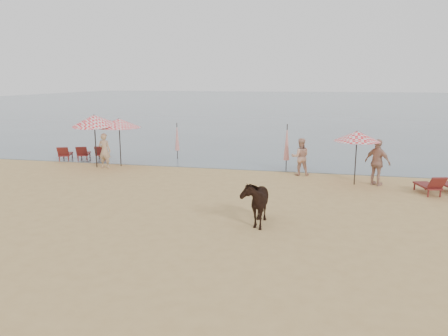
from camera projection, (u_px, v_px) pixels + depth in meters
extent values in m
plane|color=tan|center=(183.00, 244.00, 11.73)|extent=(120.00, 120.00, 0.00)
cube|color=#51606B|center=(305.00, 101.00, 88.22)|extent=(160.00, 140.00, 0.06)
cube|color=maroon|center=(66.00, 154.00, 24.02)|extent=(0.98, 1.35, 0.07)
cube|color=maroon|center=(63.00, 152.00, 23.33)|extent=(0.68, 0.58, 0.54)
cube|color=maroon|center=(84.00, 154.00, 24.16)|extent=(0.98, 1.35, 0.07)
cube|color=maroon|center=(82.00, 151.00, 23.47)|extent=(0.68, 0.58, 0.54)
cube|color=maroon|center=(102.00, 153.00, 24.30)|extent=(0.98, 1.35, 0.07)
cube|color=maroon|center=(100.00, 151.00, 23.61)|extent=(0.68, 0.58, 0.54)
cube|color=maroon|center=(427.00, 186.00, 16.89)|extent=(0.88, 1.35, 0.07)
cube|color=maroon|center=(437.00, 183.00, 16.19)|extent=(0.66, 0.54, 0.54)
cylinder|color=black|center=(120.00, 144.00, 22.08)|extent=(0.05, 0.05, 2.25)
cone|color=red|center=(119.00, 123.00, 21.87)|extent=(2.15, 2.15, 0.46)
sphere|color=black|center=(119.00, 119.00, 21.83)|extent=(0.08, 0.08, 0.08)
cylinder|color=black|center=(96.00, 143.00, 21.79)|extent=(0.06, 0.06, 2.43)
cone|color=red|center=(94.00, 120.00, 21.56)|extent=(2.15, 2.19, 0.73)
sphere|color=black|center=(94.00, 116.00, 21.51)|extent=(0.09, 0.09, 0.09)
cylinder|color=black|center=(356.00, 160.00, 18.19)|extent=(0.05, 0.05, 2.10)
cone|color=red|center=(357.00, 136.00, 17.99)|extent=(1.87, 1.87, 0.42)
sphere|color=black|center=(357.00, 132.00, 17.95)|extent=(0.07, 0.07, 0.07)
cylinder|color=black|center=(177.00, 141.00, 24.03)|extent=(0.04, 0.04, 2.03)
cone|color=red|center=(177.00, 137.00, 23.98)|extent=(0.25, 0.25, 1.52)
cylinder|color=black|center=(287.00, 148.00, 20.79)|extent=(0.05, 0.05, 2.29)
cone|color=red|center=(287.00, 142.00, 20.74)|extent=(0.28, 0.28, 1.71)
imported|color=black|center=(255.00, 201.00, 13.25)|extent=(0.89, 1.75, 1.44)
imported|color=tan|center=(105.00, 151.00, 21.66)|extent=(0.65, 0.43, 1.75)
imported|color=tan|center=(300.00, 157.00, 20.01)|extent=(0.95, 0.80, 1.73)
imported|color=tan|center=(378.00, 162.00, 18.07)|extent=(1.19, 1.07, 1.94)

